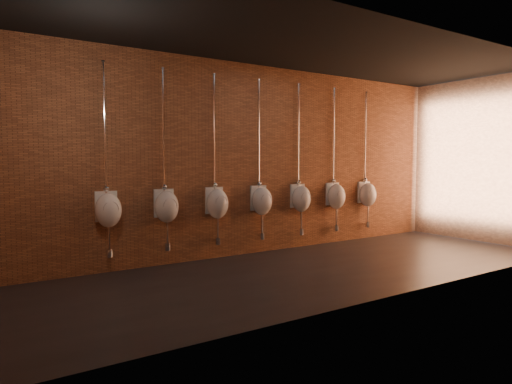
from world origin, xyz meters
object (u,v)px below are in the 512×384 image
urinal_3 (262,200)px  urinal_6 (368,194)px  urinal_5 (336,196)px  urinal_0 (108,209)px  urinal_1 (167,206)px  urinal_2 (217,203)px  urinal_4 (301,198)px

urinal_3 → urinal_6: size_ratio=1.00×
urinal_5 → urinal_0: bearing=180.0°
urinal_1 → urinal_2: 0.86m
urinal_3 → urinal_5: 1.72m
urinal_2 → urinal_5: (2.58, 0.00, 0.00)m
urinal_3 → urinal_5: size_ratio=1.00×
urinal_2 → urinal_6: size_ratio=1.00×
urinal_4 → urinal_1: bearing=180.0°
urinal_4 → urinal_6: (1.72, 0.00, 0.00)m
urinal_0 → urinal_4: same height
urinal_0 → urinal_4: 3.44m
urinal_2 → urinal_5: same height
urinal_0 → urinal_2: 1.72m
urinal_3 → urinal_4: same height
urinal_3 → urinal_6: same height
urinal_1 → urinal_0: bearing=180.0°
urinal_6 → urinal_5: bearing=180.0°
urinal_2 → urinal_5: bearing=0.0°
urinal_1 → urinal_6: bearing=0.0°
urinal_2 → urinal_3: (0.86, 0.00, 0.00)m
urinal_5 → urinal_4: bearing=180.0°
urinal_0 → urinal_4: (3.44, 0.00, 0.00)m
urinal_0 → urinal_5: bearing=0.0°
urinal_5 → urinal_6: size_ratio=1.00×
urinal_3 → urinal_6: bearing=0.0°
urinal_4 → urinal_6: 1.72m
urinal_1 → urinal_4: size_ratio=1.00×
urinal_1 → urinal_3: 1.72m
urinal_1 → urinal_6: 4.30m
urinal_5 → urinal_2: bearing=180.0°
urinal_1 → urinal_4: (2.58, 0.00, 0.00)m
urinal_0 → urinal_6: same height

